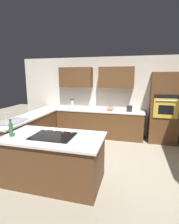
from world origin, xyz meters
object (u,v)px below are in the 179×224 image
mixing_bowl (110,109)px  blender (72,105)px  sink_unit (12,121)px  kettle (129,108)px  cooktop (53,136)px  oil_bottle (11,130)px  wall_oven (164,108)px

mixing_bowl → blender: bearing=-0.0°
sink_unit → kettle: 3.35m
cooktop → oil_bottle: bearing=16.1°
wall_oven → oil_bottle: size_ratio=6.54×
wall_oven → oil_bottle: wall_oven is taller
sink_unit → blender: size_ratio=2.20×
sink_unit → cooktop: bearing=154.3°
oil_bottle → sink_unit: bearing=-52.2°
wall_oven → kettle: size_ratio=11.35×
sink_unit → mixing_bowl: 2.89m
cooktop → blender: size_ratio=2.39×
wall_oven → sink_unit: size_ratio=2.99×
mixing_bowl → oil_bottle: (1.39, 2.89, 0.07)m
sink_unit → blender: 2.15m
wall_oven → blender: (2.90, 0.01, -0.01)m
cooktop → blender: (0.63, -2.68, 0.13)m
sink_unit → oil_bottle: oil_bottle is taller
sink_unit → blender: blender is taller
sink_unit → oil_bottle: (-0.69, 0.89, 0.11)m
sink_unit → mixing_bowl: bearing=-136.0°
blender → cooktop: bearing=103.3°
wall_oven → oil_bottle: (2.99, 2.90, -0.02)m
blender → kettle: bearing=180.0°
wall_oven → cooktop: (2.27, 2.69, -0.14)m
cooktop → wall_oven: bearing=-130.1°
sink_unit → wall_oven: bearing=-151.3°
wall_oven → cooktop: size_ratio=2.75×
kettle → blender: bearing=-0.0°
blender → mixing_bowl: bearing=180.0°
sink_unit → oil_bottle: 1.13m
kettle → oil_bottle: bearing=55.5°
mixing_bowl → kettle: (-0.60, 0.00, 0.03)m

